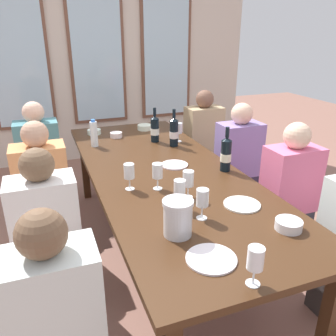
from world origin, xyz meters
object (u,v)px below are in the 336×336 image
(wine_bottle_2, at_px, (174,132))
(tasting_bowl_1, at_px, (289,225))
(wine_glass_3, at_px, (180,189))
(wine_glass_4, at_px, (157,172))
(water_bottle, at_px, (94,134))
(wine_glass_0, at_px, (129,172))
(wine_bottle_0, at_px, (226,154))
(seated_person_0, at_px, (44,197))
(white_plate_1, at_px, (174,165))
(seated_person_5, at_px, (203,144))
(white_plate_2, at_px, (211,259))
(metal_pitcher, at_px, (178,217))
(dining_table, at_px, (163,177))
(seated_person_4, at_px, (41,164))
(wine_glass_2, at_px, (202,198))
(wine_glass_1, at_px, (178,129))
(seated_person_7, at_px, (288,199))
(tasting_bowl_3, at_px, (145,127))
(wine_glass_5, at_px, (188,179))
(wine_bottle_1, at_px, (155,129))
(wine_glass_6, at_px, (256,259))
(seated_person_6, at_px, (48,241))
(white_plate_0, at_px, (242,204))
(tasting_bowl_2, at_px, (116,135))
(seated_person_1, at_px, (238,166))
(tasting_bowl_0, at_px, (94,132))

(wine_bottle_2, height_order, tasting_bowl_1, wine_bottle_2)
(wine_glass_3, bearing_deg, wine_glass_4, 96.81)
(water_bottle, relative_size, wine_glass_0, 1.38)
(wine_bottle_0, bearing_deg, wine_glass_0, -174.90)
(tasting_bowl_1, bearing_deg, seated_person_0, 132.24)
(white_plate_1, distance_m, wine_bottle_2, 0.49)
(wine_bottle_0, bearing_deg, seated_person_5, 70.62)
(white_plate_2, relative_size, metal_pitcher, 1.22)
(dining_table, xyz_separation_m, wine_glass_4, (-0.15, -0.30, 0.18))
(metal_pitcher, relative_size, seated_person_4, 0.17)
(wine_glass_2, bearing_deg, wine_glass_1, 73.00)
(seated_person_4, distance_m, seated_person_7, 2.21)
(wine_bottle_0, height_order, tasting_bowl_3, wine_bottle_0)
(white_plate_2, height_order, seated_person_0, seated_person_0)
(seated_person_7, bearing_deg, wine_glass_5, -173.63)
(wine_glass_3, bearing_deg, white_plate_1, 70.86)
(wine_glass_3, bearing_deg, seated_person_0, 129.88)
(wine_glass_4, bearing_deg, wine_bottle_1, 72.32)
(seated_person_7, bearing_deg, tasting_bowl_3, 113.99)
(wine_bottle_0, height_order, wine_glass_6, wine_bottle_0)
(seated_person_6, bearing_deg, wine_glass_5, -10.00)
(tasting_bowl_1, bearing_deg, wine_glass_0, 130.34)
(wine_bottle_1, height_order, wine_glass_5, wine_bottle_1)
(seated_person_5, bearing_deg, seated_person_7, -90.00)
(white_plate_2, bearing_deg, wine_glass_4, 88.72)
(white_plate_0, height_order, seated_person_7, seated_person_7)
(wine_glass_1, height_order, wine_glass_4, same)
(dining_table, height_order, seated_person_4, seated_person_4)
(white_plate_2, height_order, wine_glass_1, wine_glass_1)
(wine_glass_2, bearing_deg, tasting_bowl_3, 82.59)
(water_bottle, relative_size, wine_glass_4, 1.38)
(tasting_bowl_3, distance_m, seated_person_0, 1.33)
(wine_bottle_2, bearing_deg, water_bottle, 160.01)
(tasting_bowl_3, height_order, wine_glass_2, wine_glass_2)
(wine_glass_4, bearing_deg, dining_table, 63.81)
(tasting_bowl_3, distance_m, wine_glass_4, 1.43)
(wine_bottle_0, xyz_separation_m, seated_person_0, (-1.27, 0.47, -0.34))
(wine_bottle_0, relative_size, tasting_bowl_1, 2.35)
(wine_glass_6, height_order, seated_person_6, seated_person_6)
(wine_glass_2, height_order, seated_person_4, seated_person_4)
(tasting_bowl_1, distance_m, water_bottle, 1.86)
(wine_bottle_1, xyz_separation_m, seated_person_4, (-1.01, 0.36, -0.33))
(tasting_bowl_2, distance_m, wine_glass_0, 1.18)
(tasting_bowl_3, bearing_deg, tasting_bowl_1, -86.37)
(water_bottle, height_order, wine_glass_0, water_bottle)
(dining_table, xyz_separation_m, seated_person_1, (0.85, 0.33, -0.15))
(metal_pitcher, distance_m, wine_glass_3, 0.28)
(wine_glass_0, relative_size, seated_person_5, 0.16)
(wine_glass_6, xyz_separation_m, seated_person_4, (-0.77, 2.32, -0.34))
(tasting_bowl_0, xyz_separation_m, wine_glass_0, (0.00, -1.35, 0.09))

